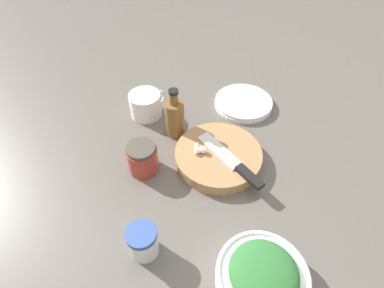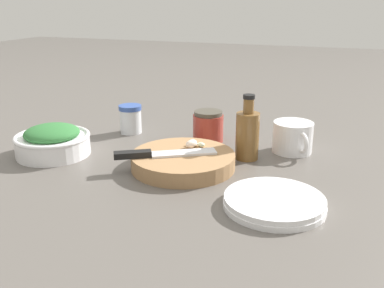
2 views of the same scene
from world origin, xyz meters
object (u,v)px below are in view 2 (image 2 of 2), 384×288
coffee_mug (293,137)px  honey_jar (208,126)px  cutting_board (183,161)px  chef_knife (159,154)px  oil_bottle (247,134)px  herb_bowl (53,141)px  garlic_cloves (193,144)px  plate_stack (274,202)px  spice_jar (131,119)px

coffee_mug → honey_jar: 0.21m
honey_jar → cutting_board: bearing=-87.5°
cutting_board → chef_knife: bearing=-145.0°
honey_jar → oil_bottle: oil_bottle is taller
herb_bowl → oil_bottle: 0.45m
honey_jar → garlic_cloves: bearing=-84.6°
cutting_board → honey_jar: honey_jar is taller
herb_bowl → coffee_mug: 0.56m
plate_stack → oil_bottle: oil_bottle is taller
oil_bottle → plate_stack: bearing=-64.7°
spice_jar → oil_bottle: size_ratio=0.51×
chef_knife → garlic_cloves: bearing=117.1°
garlic_cloves → plate_stack: (0.21, -0.16, -0.03)m
cutting_board → spice_jar: 0.29m
garlic_cloves → spice_jar: spice_jar is taller
coffee_mug → honey_jar: size_ratio=1.41×
herb_bowl → coffee_mug: coffee_mug is taller
chef_knife → honey_jar: size_ratio=2.53×
chef_knife → spice_jar: 0.28m
herb_bowl → oil_bottle: size_ratio=1.16×
chef_knife → plate_stack: (0.26, -0.08, -0.03)m
coffee_mug → spice_jar: bearing=179.9°
honey_jar → oil_bottle: bearing=-35.7°
spice_jar → oil_bottle: 0.35m
cutting_board → garlic_cloves: garlic_cloves is taller
garlic_cloves → herb_bowl: (-0.32, -0.08, -0.01)m
coffee_mug → honey_jar: honey_jar is taller
plate_stack → oil_bottle: size_ratio=1.21×
cutting_board → plate_stack: size_ratio=1.25×
cutting_board → garlic_cloves: size_ratio=5.29×
cutting_board → plate_stack: 0.25m
coffee_mug → honey_jar: bearing=178.3°
cutting_board → oil_bottle: bearing=42.4°
garlic_cloves → herb_bowl: bearing=-166.1°
spice_jar → herb_bowl: bearing=-111.6°
garlic_cloves → honey_jar: bearing=95.4°
chef_knife → cutting_board: bearing=93.7°
herb_bowl → spice_jar: spice_jar is taller
herb_bowl → plate_stack: bearing=-8.9°
honey_jar → herb_bowl: bearing=-143.9°
garlic_cloves → oil_bottle: (0.11, 0.06, 0.02)m
garlic_cloves → herb_bowl: herb_bowl is taller
chef_knife → oil_bottle: oil_bottle is taller
chef_knife → garlic_cloves: (0.05, 0.08, 0.00)m
herb_bowl → plate_stack: (0.53, -0.08, -0.02)m
herb_bowl → oil_bottle: oil_bottle is taller
garlic_cloves → oil_bottle: 0.12m
cutting_board → coffee_mug: bearing=42.2°
chef_knife → herb_bowl: 0.27m
chef_knife → garlic_cloves: size_ratio=4.71×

